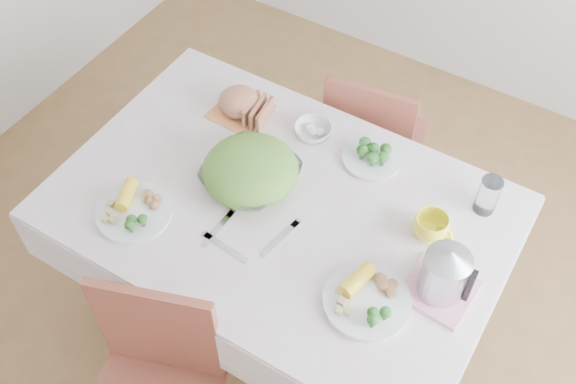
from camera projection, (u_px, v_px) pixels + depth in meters
The scene contains 18 objects.
floor at pixel (282, 314), 2.85m from camera, with size 3.60×3.60×0.00m, color brown.
dining_table at pixel (281, 266), 2.56m from camera, with size 1.40×0.90×0.75m, color brown.
tablecloth at pixel (280, 205), 2.26m from camera, with size 1.50×1.00×0.01m, color silver.
chair_far at pixel (376, 131), 2.88m from camera, with size 0.38×0.38×0.85m, color brown.
salad_bowl at pixel (251, 176), 2.29m from camera, with size 0.31×0.31×0.08m, color white.
dinner_plate_left at pixel (134, 213), 2.22m from camera, with size 0.25×0.25×0.02m, color white.
dinner_plate_right at pixel (367, 301), 2.02m from camera, with size 0.27×0.27×0.02m, color white.
broccoli_plate at pixel (372, 158), 2.38m from camera, with size 0.21×0.21×0.02m, color beige.
napkin at pixel (240, 111), 2.53m from camera, with size 0.20×0.20×0.00m, color #DC7E42.
bread_loaf at pixel (239, 101), 2.49m from camera, with size 0.16×0.15×0.10m, color #94573A.
fruit_bowl at pixel (313, 131), 2.45m from camera, with size 0.14×0.14×0.04m, color white.
yellow_mug at pixel (431, 227), 2.14m from camera, with size 0.12×0.12×0.09m, color yellow.
glass_tumbler at pixel (488, 196), 2.20m from camera, with size 0.07×0.07×0.14m, color white.
pink_tray at pixel (439, 290), 2.04m from camera, with size 0.20×0.20×0.02m, color pink.
electric_kettle at pixel (446, 270), 1.96m from camera, with size 0.14×0.14×0.20m, color #B2B5BA.
fork_left at pixel (218, 229), 2.19m from camera, with size 0.02×0.17×0.00m, color silver.
fork_right at pixel (280, 238), 2.17m from camera, with size 0.02×0.18×0.00m, color silver.
knife at pixel (225, 248), 2.15m from camera, with size 0.02×0.17×0.00m, color silver.
Camera 1 is at (0.74, -1.17, 2.55)m, focal length 42.00 mm.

